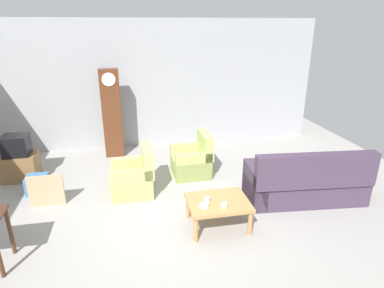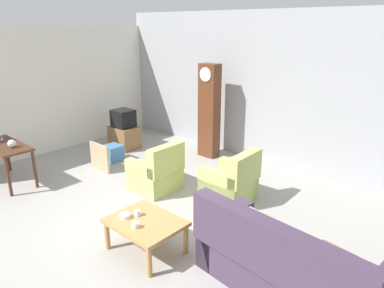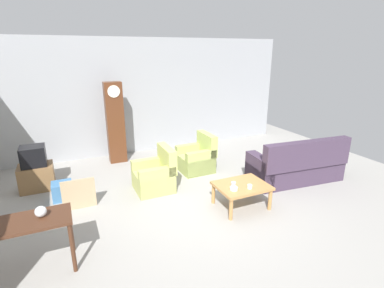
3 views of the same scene
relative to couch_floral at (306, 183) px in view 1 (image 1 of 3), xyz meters
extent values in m
plane|color=#999691|center=(-2.32, -0.02, -0.35)|extent=(10.40, 10.40, 0.00)
cube|color=#9EA0A5|center=(-2.32, 3.58, 1.25)|extent=(8.40, 0.16, 3.20)
cube|color=#423347|center=(0.01, 0.07, -0.13)|extent=(2.17, 1.03, 0.44)
cube|color=#423347|center=(-0.03, -0.29, 0.39)|extent=(2.11, 0.39, 0.60)
cube|color=#423347|center=(0.93, -0.02, -0.01)|extent=(0.32, 0.86, 0.68)
cube|color=#423347|center=(-0.92, 0.15, -0.01)|extent=(0.32, 0.86, 0.68)
cube|color=brown|center=(0.49, 0.07, 0.27)|extent=(0.37, 0.17, 0.36)
cube|color=#9E8966|center=(-0.47, 0.16, 0.27)|extent=(0.37, 0.18, 0.36)
cube|color=#B7BC66|center=(-3.10, 0.91, -0.15)|extent=(0.76, 0.76, 0.40)
cube|color=#B7BC66|center=(-2.78, 0.91, 0.31)|extent=(0.18, 0.76, 0.52)
cube|color=#B7BC66|center=(-3.10, 1.21, -0.05)|extent=(0.76, 0.16, 0.60)
cube|color=#B7BC66|center=(-3.10, 0.61, -0.05)|extent=(0.76, 0.16, 0.60)
cube|color=#ADBD65|center=(-1.84, 1.48, -0.15)|extent=(0.78, 0.78, 0.40)
cube|color=#ADBD65|center=(-1.52, 1.49, 0.31)|extent=(0.20, 0.76, 0.52)
cube|color=#ADBD65|center=(-1.85, 1.78, -0.05)|extent=(0.76, 0.18, 0.60)
cube|color=#ADBD65|center=(-1.84, 1.18, -0.05)|extent=(0.76, 0.18, 0.60)
cube|color=#B27F47|center=(-1.78, -0.46, 0.08)|extent=(0.96, 0.76, 0.05)
cylinder|color=#B27F47|center=(-2.20, -0.78, -0.15)|extent=(0.07, 0.07, 0.40)
cylinder|color=#B27F47|center=(-1.36, -0.78, -0.15)|extent=(0.07, 0.07, 0.40)
cylinder|color=#B27F47|center=(-2.20, -0.13, -0.15)|extent=(0.07, 0.07, 0.40)
cylinder|color=#B27F47|center=(-1.36, -0.13, -0.15)|extent=(0.07, 0.07, 0.40)
cylinder|color=#472819|center=(-4.79, -0.53, 0.01)|extent=(0.06, 0.06, 0.73)
cube|color=#562D19|center=(-3.46, 2.93, 0.70)|extent=(0.44, 0.28, 2.11)
cylinder|color=silver|center=(-3.46, 2.78, 1.54)|extent=(0.30, 0.02, 0.30)
cube|color=brown|center=(-5.35, 1.97, -0.08)|extent=(0.68, 0.52, 0.54)
cube|color=black|center=(-5.35, 1.97, 0.40)|extent=(0.48, 0.44, 0.42)
cube|color=tan|center=(-4.59, 0.74, -0.06)|extent=(0.60, 0.05, 0.58)
cube|color=teal|center=(-4.88, 1.27, -0.18)|extent=(0.38, 0.37, 0.35)
cylinder|color=white|center=(-1.74, -0.65, 0.14)|extent=(0.09, 0.09, 0.07)
cylinder|color=silver|center=(-1.96, -0.44, 0.14)|extent=(0.09, 0.09, 0.08)
cylinder|color=white|center=(-2.04, -0.59, 0.13)|extent=(0.14, 0.14, 0.06)
camera|label=1|loc=(-3.05, -4.71, 2.71)|focal=30.12mm
camera|label=2|loc=(1.38, -3.08, 2.55)|focal=32.99mm
camera|label=3|loc=(-4.69, -4.63, 2.51)|focal=27.41mm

